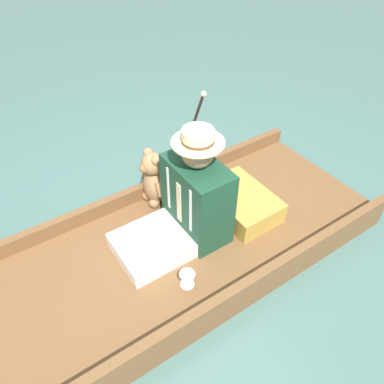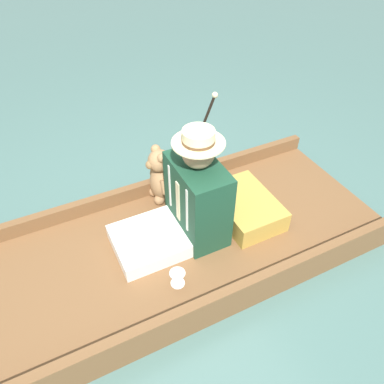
{
  "view_description": "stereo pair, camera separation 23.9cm",
  "coord_description": "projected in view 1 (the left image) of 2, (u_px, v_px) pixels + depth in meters",
  "views": [
    {
      "loc": [
        -1.44,
        0.93,
        2.08
      ],
      "look_at": [
        0.04,
        -0.07,
        0.5
      ],
      "focal_mm": 35.0,
      "sensor_mm": 36.0,
      "label": 1
    },
    {
      "loc": [
        -1.56,
        0.73,
        2.08
      ],
      "look_at": [
        0.04,
        -0.07,
        0.5
      ],
      "focal_mm": 35.0,
      "sensor_mm": 36.0,
      "label": 2
    }
  ],
  "objects": [
    {
      "name": "wine_glass",
      "position": [
        187.0,
        277.0,
        2.25
      ],
      "size": [
        0.1,
        0.1,
        0.1
      ],
      "color": "silver",
      "rests_on": "punt_boat"
    },
    {
      "name": "seated_person",
      "position": [
        188.0,
        203.0,
        2.43
      ],
      "size": [
        0.47,
        0.75,
        0.81
      ],
      "rotation": [
        0.0,
        0.0,
        0.19
      ],
      "color": "white",
      "rests_on": "punt_boat"
    },
    {
      "name": "walking_cane",
      "position": [
        189.0,
        136.0,
        2.72
      ],
      "size": [
        0.04,
        0.33,
        0.78
      ],
      "color": "black",
      "rests_on": "punt_boat"
    },
    {
      "name": "punt_boat",
      "position": [
        187.0,
        244.0,
        2.61
      ],
      "size": [
        1.17,
        2.75,
        0.25
      ],
      "color": "brown",
      "rests_on": "ground_plane"
    },
    {
      "name": "ground_plane",
      "position": [
        187.0,
        251.0,
        2.67
      ],
      "size": [
        16.0,
        16.0,
        0.0
      ],
      "primitive_type": "plane",
      "color": "#476B66"
    },
    {
      "name": "teddy_bear",
      "position": [
        154.0,
        179.0,
        2.73
      ],
      "size": [
        0.32,
        0.19,
        0.45
      ],
      "color": "#9E754C",
      "rests_on": "punt_boat"
    },
    {
      "name": "seat_cushion",
      "position": [
        241.0,
        202.0,
        2.73
      ],
      "size": [
        0.55,
        0.38,
        0.16
      ],
      "color": "#B7933D",
      "rests_on": "punt_boat"
    }
  ]
}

